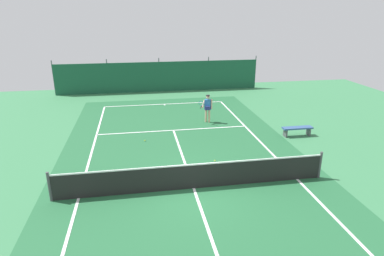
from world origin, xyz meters
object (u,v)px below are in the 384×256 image
Objects in this scene: tennis_player at (208,107)px; tennis_ball_midcourt at (145,141)px; tennis_ball_near_player at (215,161)px; tennis_net at (194,176)px; parked_car at (124,77)px; courtside_bench at (297,129)px.

tennis_player is 24.85× the size of tennis_ball_midcourt.
tennis_ball_midcourt is (-2.93, 2.93, 0.00)m from tennis_ball_near_player.
tennis_player is at bearing 74.00° from tennis_net.
tennis_net is 2.56m from tennis_ball_near_player.
tennis_player is at bearing -60.95° from parked_car.
parked_car is (-2.87, 18.14, 0.33)m from tennis_net.
tennis_net is 7.81m from tennis_player.
courtside_bench is at bearing 171.90° from tennis_player.
courtside_bench is at bearing -4.33° from tennis_ball_midcourt.
tennis_ball_midcourt is at bearing 60.72° from tennis_player.
tennis_ball_midcourt is 7.96m from courtside_bench.
tennis_player reaches higher than tennis_ball_midcourt.
tennis_net is 153.33× the size of tennis_ball_near_player.
tennis_ball_near_player is 5.52m from courtside_bench.
tennis_player is 5.18m from courtside_bench.
parked_car reaches higher than tennis_ball_near_player.
tennis_player is at bearing 32.80° from tennis_ball_midcourt.
parked_car is at bearing -36.83° from tennis_player.
tennis_net is at bearing -72.30° from tennis_ball_midcourt.
tennis_player reaches higher than tennis_ball_near_player.
parked_car is 2.69× the size of courtside_bench.
tennis_ball_near_player is 0.04× the size of courtside_bench.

